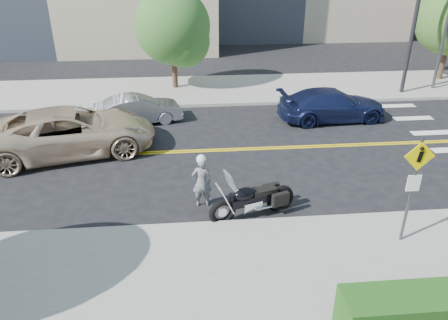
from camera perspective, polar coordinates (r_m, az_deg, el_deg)
ground_plane at (r=17.05m, az=-0.03°, el=1.32°), size 120.00×120.00×0.00m
sidewalk_near at (r=10.76m, az=3.69°, el=-15.65°), size 60.00×5.00×0.15m
sidewalk_far at (r=24.00m, az=-1.65°, el=9.16°), size 60.00×5.00×0.15m
traffic_light at (r=23.52m, az=25.10°, el=17.94°), size 0.28×4.50×7.00m
pedestrian_sign at (r=11.89m, az=23.54°, el=-2.49°), size 0.78×0.08×3.00m
motorcyclist at (r=13.16m, az=-2.92°, el=-2.70°), size 0.61×0.41×1.73m
motorcycle at (r=12.69m, az=3.85°, el=-4.23°), size 2.76×1.57×1.61m
suv at (r=17.49m, az=-19.35°, el=3.53°), size 6.77×4.28×1.74m
parked_car_silver at (r=19.81m, az=-11.16°, el=6.48°), size 4.02×2.16×1.26m
parked_car_blue at (r=20.38m, az=13.95°, el=7.01°), size 5.00×2.31×1.41m
tree_far_a at (r=23.62m, az=-6.75°, el=16.93°), size 3.89×3.89×5.32m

